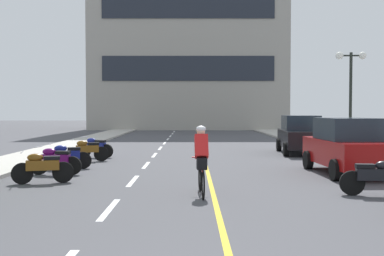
{
  "coord_description": "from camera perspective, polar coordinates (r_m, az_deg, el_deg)",
  "views": [
    {
      "loc": [
        -0.27,
        -3.86,
        2.07
      ],
      "look_at": [
        -0.27,
        15.05,
        1.36
      ],
      "focal_mm": 44.63,
      "sensor_mm": 36.0,
      "label": 1
    }
  ],
  "objects": [
    {
      "name": "ground_plane",
      "position": [
        24.95,
        0.63,
        -2.61
      ],
      "size": [
        140.0,
        140.0,
        0.0
      ],
      "primitive_type": "plane",
      "color": "#47474C"
    },
    {
      "name": "curb_left",
      "position": [
        28.78,
        -13.94,
        -1.92
      ],
      "size": [
        2.4,
        72.0,
        0.12
      ],
      "primitive_type": "cube",
      "color": "#B7B2A8",
      "rests_on": "ground"
    },
    {
      "name": "curb_right",
      "position": [
        28.92,
        14.98,
        -1.91
      ],
      "size": [
        2.4,
        72.0,
        0.12
      ],
      "primitive_type": "cube",
      "color": "#B7B2A8",
      "rests_on": "ground"
    },
    {
      "name": "lane_dash_1",
      "position": [
        10.22,
        -9.87,
        -9.54
      ],
      "size": [
        0.14,
        2.2,
        0.01
      ],
      "primitive_type": "cube",
      "color": "silver",
      "rests_on": "ground"
    },
    {
      "name": "lane_dash_2",
      "position": [
        14.12,
        -7.07,
        -6.28
      ],
      "size": [
        0.14,
        2.2,
        0.01
      ],
      "primitive_type": "cube",
      "color": "silver",
      "rests_on": "ground"
    },
    {
      "name": "lane_dash_3",
      "position": [
        18.06,
        -5.5,
        -4.43
      ],
      "size": [
        0.14,
        2.2,
        0.01
      ],
      "primitive_type": "cube",
      "color": "silver",
      "rests_on": "ground"
    },
    {
      "name": "lane_dash_4",
      "position": [
        22.03,
        -4.5,
        -3.24
      ],
      "size": [
        0.14,
        2.2,
        0.01
      ],
      "primitive_type": "cube",
      "color": "silver",
      "rests_on": "ground"
    },
    {
      "name": "lane_dash_5",
      "position": [
        26.0,
        -3.81,
        -2.42
      ],
      "size": [
        0.14,
        2.2,
        0.01
      ],
      "primitive_type": "cube",
      "color": "silver",
      "rests_on": "ground"
    },
    {
      "name": "lane_dash_6",
      "position": [
        29.98,
        -3.3,
        -1.81
      ],
      "size": [
        0.14,
        2.2,
        0.01
      ],
      "primitive_type": "cube",
      "color": "silver",
      "rests_on": "ground"
    },
    {
      "name": "lane_dash_7",
      "position": [
        33.97,
        -2.92,
        -1.34
      ],
      "size": [
        0.14,
        2.2,
        0.01
      ],
      "primitive_type": "cube",
      "color": "silver",
      "rests_on": "ground"
    },
    {
      "name": "lane_dash_8",
      "position": [
        37.96,
        -2.61,
        -0.98
      ],
      "size": [
        0.14,
        2.2,
        0.01
      ],
      "primitive_type": "cube",
      "color": "silver",
      "rests_on": "ground"
    },
    {
      "name": "lane_dash_9",
      "position": [
        41.95,
        -2.36,
        -0.68
      ],
      "size": [
        0.14,
        2.2,
        0.01
      ],
      "primitive_type": "cube",
      "color": "silver",
      "rests_on": "ground"
    },
    {
      "name": "lane_dash_10",
      "position": [
        45.94,
        -2.15,
        -0.43
      ],
      "size": [
        0.14,
        2.2,
        0.01
      ],
      "primitive_type": "cube",
      "color": "silver",
      "rests_on": "ground"
    },
    {
      "name": "lane_dash_11",
      "position": [
        49.94,
        -1.98,
        -0.23
      ],
      "size": [
        0.14,
        2.2,
        0.01
      ],
      "primitive_type": "cube",
      "color": "silver",
      "rests_on": "ground"
    },
    {
      "name": "centre_line_yellow",
      "position": [
        27.94,
        1.07,
        -2.09
      ],
      "size": [
        0.12,
        66.0,
        0.01
      ],
      "primitive_type": "cube",
      "color": "gold",
      "rests_on": "ground"
    },
    {
      "name": "office_building",
      "position": [
        54.3,
        -0.42,
        11.14
      ],
      "size": [
        20.94,
        9.66,
        21.12
      ],
      "color": "#9E998E",
      "rests_on": "ground"
    },
    {
      "name": "street_lamp_mid",
      "position": [
        23.99,
        18.45,
        5.72
      ],
      "size": [
        1.46,
        0.36,
        4.72
      ],
      "color": "black",
      "rests_on": "curb_right"
    },
    {
      "name": "parked_car_near",
      "position": [
        16.14,
        18.01,
        -2.06
      ],
      "size": [
        2.07,
        4.27,
        1.82
      ],
      "color": "black",
      "rests_on": "ground"
    },
    {
      "name": "parked_car_mid",
      "position": [
        23.19,
        12.83,
        -0.76
      ],
      "size": [
        2.15,
        4.31,
        1.82
      ],
      "color": "black",
      "rests_on": "ground"
    },
    {
      "name": "motorcycle_2",
      "position": [
        12.37,
        21.15,
        -5.41
      ],
      "size": [
        1.7,
        0.6,
        0.92
      ],
      "color": "black",
      "rests_on": "ground"
    },
    {
      "name": "motorcycle_3",
      "position": [
        14.12,
        -17.45,
        -4.45
      ],
      "size": [
        1.67,
        0.7,
        0.92
      ],
      "color": "black",
      "rests_on": "ground"
    },
    {
      "name": "motorcycle_4",
      "position": [
        15.86,
        -16.05,
        -3.72
      ],
      "size": [
        1.7,
        0.6,
        0.92
      ],
      "color": "black",
      "rests_on": "ground"
    },
    {
      "name": "motorcycle_5",
      "position": [
        17.21,
        -14.79,
        -3.25
      ],
      "size": [
        1.66,
        0.72,
        0.92
      ],
      "color": "black",
      "rests_on": "ground"
    },
    {
      "name": "motorcycle_6",
      "position": [
        19.61,
        -12.43,
        -2.57
      ],
      "size": [
        1.68,
        0.66,
        0.92
      ],
      "color": "black",
      "rests_on": "ground"
    },
    {
      "name": "motorcycle_7",
      "position": [
        21.24,
        -11.49,
        -2.21
      ],
      "size": [
        1.63,
        0.81,
        0.92
      ],
      "color": "black",
      "rests_on": "ground"
    },
    {
      "name": "cyclist_rider",
      "position": [
        11.59,
        1.13,
        -3.71
      ],
      "size": [
        0.42,
        1.77,
        1.71
      ],
      "color": "black",
      "rests_on": "ground"
    }
  ]
}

